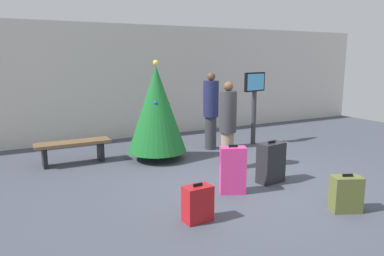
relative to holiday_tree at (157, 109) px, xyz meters
The scene contains 11 objects.
ground_plane 2.57m from the holiday_tree, 70.27° to the right, with size 16.00×16.00×0.00m, color #424754.
back_wall 2.71m from the holiday_tree, 73.03° to the left, with size 16.00×0.20×3.10m, color beige.
holiday_tree is the anchor object (origin of this frame).
flight_info_kiosk 2.79m from the holiday_tree, ahead, with size 0.71×0.24×1.85m.
waiting_bench 1.93m from the holiday_tree, 162.87° to the left, with size 1.53×0.44×0.48m.
traveller_0 1.56m from the holiday_tree, ahead, with size 0.38×0.38×1.86m.
traveller_1 1.65m from the holiday_tree, 53.89° to the right, with size 0.44×0.44×1.76m.
suitcase_0 2.63m from the holiday_tree, 83.56° to the right, with size 0.47×0.37×0.82m.
suitcase_1 3.38m from the holiday_tree, 103.23° to the right, with size 0.40×0.26×0.54m.
suitcase_2 2.77m from the holiday_tree, 63.33° to the right, with size 0.53×0.34×0.77m.
suitcase_3 4.21m from the holiday_tree, 71.33° to the right, with size 0.48×0.40×0.57m.
Camera 1 is at (-3.86, -5.19, 2.22)m, focal length 34.74 mm.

